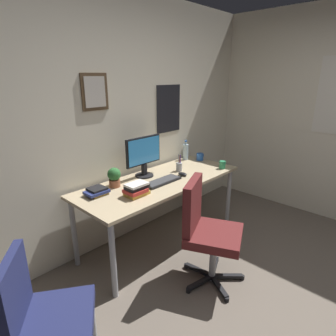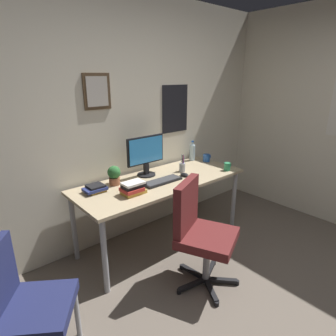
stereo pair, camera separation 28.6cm
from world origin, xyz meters
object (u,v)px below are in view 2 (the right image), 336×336
object	(u,v)px
coffee_mug_near	(227,167)
coffee_mug_far	(207,158)
water_bottle	(192,152)
potted_plant	(114,175)
keyboard	(162,181)
pen_cup	(182,167)
book_stack_right	(95,189)
office_chair	(199,229)
monitor	(146,154)
computer_mouse	(184,175)
side_chair	(23,302)
book_stack_left	(133,188)

from	to	relation	value
coffee_mug_near	coffee_mug_far	bearing A→B (deg)	77.06
water_bottle	potted_plant	size ratio (longest dim) A/B	1.29
keyboard	coffee_mug_far	size ratio (longest dim) A/B	3.41
pen_cup	book_stack_right	xyz separation A→B (m)	(-1.03, 0.10, -0.02)
coffee_mug_near	book_stack_right	world-z (taller)	coffee_mug_near
office_chair	monitor	world-z (taller)	monitor
keyboard	computer_mouse	xyz separation A→B (m)	(0.30, -0.02, 0.01)
side_chair	keyboard	xyz separation A→B (m)	(1.50, 0.51, 0.25)
side_chair	pen_cup	bearing A→B (deg)	18.26
coffee_mug_near	computer_mouse	bearing A→B (deg)	160.81
water_bottle	book_stack_right	size ratio (longest dim) A/B	1.23
keyboard	computer_mouse	world-z (taller)	computer_mouse
water_bottle	book_stack_right	bearing A→B (deg)	-174.27
side_chair	potted_plant	size ratio (longest dim) A/B	4.49
pen_cup	book_stack_left	bearing A→B (deg)	-167.70
office_chair	side_chair	world-z (taller)	office_chair
side_chair	office_chair	bearing A→B (deg)	-5.76
side_chair	computer_mouse	size ratio (longest dim) A/B	7.95
keyboard	pen_cup	size ratio (longest dim) A/B	2.15
water_bottle	coffee_mug_near	bearing A→B (deg)	-89.05
keyboard	book_stack_right	distance (m)	0.67
office_chair	monitor	bearing A→B (deg)	82.01
computer_mouse	potted_plant	bearing A→B (deg)	158.18
water_bottle	book_stack_left	xyz separation A→B (m)	(-1.20, -0.42, -0.05)
coffee_mug_near	book_stack_right	xyz separation A→B (m)	(-1.45, 0.41, -0.01)
coffee_mug_far	coffee_mug_near	bearing A→B (deg)	-102.94
pen_cup	computer_mouse	bearing A→B (deg)	-125.50
coffee_mug_near	office_chair	bearing A→B (deg)	-154.32
office_chair	book_stack_left	world-z (taller)	office_chair
coffee_mug_far	book_stack_left	size ratio (longest dim) A/B	0.58
pen_cup	book_stack_right	size ratio (longest dim) A/B	0.98
office_chair	keyboard	distance (m)	0.69
office_chair	side_chair	distance (m)	1.38
coffee_mug_near	book_stack_left	size ratio (longest dim) A/B	0.51
potted_plant	book_stack_left	world-z (taller)	potted_plant
computer_mouse	keyboard	bearing A→B (deg)	176.90
coffee_mug_near	potted_plant	distance (m)	1.30
keyboard	water_bottle	distance (m)	0.89
monitor	book_stack_right	size ratio (longest dim) A/B	2.24
computer_mouse	book_stack_left	size ratio (longest dim) A/B	0.50
monitor	computer_mouse	size ratio (longest dim) A/B	4.18
office_chair	book_stack_right	xyz separation A→B (m)	(-0.51, 0.86, 0.24)
potted_plant	monitor	bearing A→B (deg)	2.48
computer_mouse	water_bottle	world-z (taller)	water_bottle
office_chair	book_stack_right	world-z (taller)	office_chair
monitor	coffee_mug_near	xyz separation A→B (m)	(0.81, -0.48, -0.19)
coffee_mug_near	potted_plant	size ratio (longest dim) A/B	0.57
monitor	computer_mouse	distance (m)	0.47
coffee_mug_near	monitor	bearing A→B (deg)	149.41
side_chair	keyboard	world-z (taller)	side_chair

